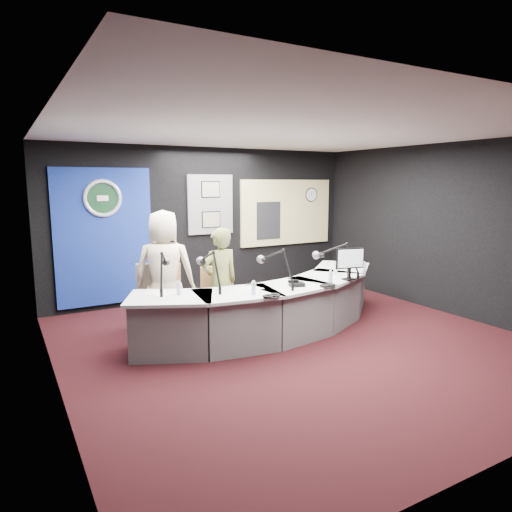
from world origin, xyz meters
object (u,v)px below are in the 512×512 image
armchair_left (165,300)px  person_man (164,271)px  person_woman (220,282)px  armchair_right (220,303)px  broadcast_desk (273,307)px

armchair_left → person_man: (0.00, 0.00, 0.44)m
person_woman → armchair_right: bearing=180.0°
person_man → person_woman: bearing=163.0°
armchair_right → person_woman: size_ratio=0.61×
person_man → person_woman: person_man is taller
broadcast_desk → armchair_right: 0.78m
broadcast_desk → armchair_left: 1.59m
broadcast_desk → armchair_right: (-0.72, 0.28, 0.09)m
armchair_left → armchair_right: (0.61, -0.58, 0.02)m
broadcast_desk → person_woman: bearing=158.8°
person_woman → broadcast_desk: bearing=154.3°
armchair_left → person_man: 0.44m
person_woman → armchair_left: bearing=-48.1°
broadcast_desk → person_man: bearing=147.1°
armchair_left → person_woman: bearing=-26.0°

